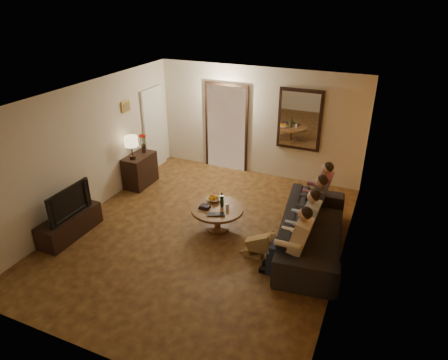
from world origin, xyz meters
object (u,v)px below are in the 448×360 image
at_px(dresser, 140,170).
at_px(dog, 260,243).
at_px(person_b, 304,226).
at_px(table_lamp, 132,148).
at_px(laptop, 216,216).
at_px(sofa, 313,230).
at_px(person_c, 312,209).
at_px(bowl, 214,199).
at_px(tv, 65,201).
at_px(person_a, 295,245).
at_px(wine_bottle, 222,199).
at_px(person_d, 319,195).
at_px(coffee_table, 217,218).
at_px(tv_stand, 70,225).

height_order(dresser, dog, dresser).
bearing_deg(person_b, table_lamp, 166.40).
bearing_deg(laptop, dog, -38.96).
height_order(sofa, dog, sofa).
relative_size(person_c, bowl, 4.63).
height_order(table_lamp, laptop, table_lamp).
height_order(tv, person_a, person_a).
height_order(sofa, bowl, sofa).
height_order(bowl, wine_bottle, wine_bottle).
height_order(sofa, person_d, person_d).
bearing_deg(person_a, bowl, 151.27).
relative_size(person_d, bowl, 4.63).
xyz_separation_m(dresser, dog, (3.46, -1.55, -0.09)).
bearing_deg(coffee_table, tv_stand, -151.86).
bearing_deg(bowl, table_lamp, 165.74).
bearing_deg(tv, person_b, -75.14).
distance_m(dresser, tv, 2.33).
height_order(tv, person_b, person_b).
xyz_separation_m(person_a, bowl, (-1.87, 1.03, -0.12)).
height_order(person_a, laptop, person_a).
distance_m(table_lamp, person_d, 4.14).
xyz_separation_m(dresser, person_a, (4.11, -1.82, 0.23)).
bearing_deg(bowl, coffee_table, -50.71).
relative_size(dresser, tv_stand, 0.65).
distance_m(person_b, dog, 0.80).
xyz_separation_m(table_lamp, person_a, (4.11, -1.60, -0.40)).
height_order(table_lamp, dog, table_lamp).
distance_m(person_c, dog, 1.18).
height_order(dresser, person_b, person_b).
relative_size(sofa, bowl, 10.00).
xyz_separation_m(table_lamp, bowl, (2.24, -0.57, -0.52)).
height_order(tv_stand, sofa, sofa).
bearing_deg(person_d, person_c, -90.00).
distance_m(person_a, bowl, 2.14).
bearing_deg(bowl, person_c, 5.34).
bearing_deg(person_a, tv_stand, -173.19).
distance_m(dog, laptop, 0.99).
bearing_deg(person_d, table_lamp, -177.16).
xyz_separation_m(table_lamp, person_c, (4.11, -0.40, -0.40)).
relative_size(sofa, person_a, 2.16).
bearing_deg(bowl, sofa, -3.64).
bearing_deg(person_a, dresser, 156.19).
relative_size(table_lamp, laptop, 1.64).
bearing_deg(tv, bowl, -55.95).
height_order(bowl, laptop, bowl).
bearing_deg(laptop, table_lamp, 133.38).
bearing_deg(dog, person_d, 63.64).
bearing_deg(wine_bottle, table_lamp, 164.41).
xyz_separation_m(table_lamp, tv_stand, (0.00, -2.09, -0.79)).
bearing_deg(table_lamp, sofa, -9.37).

